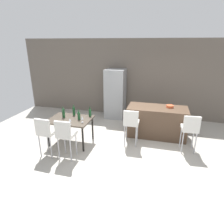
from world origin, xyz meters
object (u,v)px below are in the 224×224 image
at_px(wine_bottle_far, 74,111).
at_px(wine_bottle_right, 90,113).
at_px(wine_glass_middle, 70,120).
at_px(wine_bottle_corner, 79,116).
at_px(bar_chair_middle, 190,128).
at_px(dining_chair_far, 65,133).
at_px(dining_chair_near, 46,131).
at_px(kitchen_island, 156,122).
at_px(wine_bottle_left, 63,113).
at_px(wine_glass_near, 82,118).
at_px(dining_table, 70,121).
at_px(fruit_bowl, 170,106).
at_px(bar_chair_left, 131,122).
at_px(refrigerator, 115,94).

relative_size(wine_bottle_far, wine_bottle_right, 1.06).
bearing_deg(wine_glass_middle, wine_bottle_corner, 77.47).
height_order(bar_chair_middle, dining_chair_far, same).
bearing_deg(dining_chair_near, kitchen_island, 36.03).
height_order(kitchen_island, wine_glass_middle, kitchen_island).
relative_size(wine_bottle_left, wine_glass_near, 1.80).
distance_m(wine_bottle_corner, wine_bottle_right, 0.38).
xyz_separation_m(dining_chair_near, dining_chair_far, (0.53, -0.00, 0.00)).
bearing_deg(kitchen_island, dining_table, -154.73).
bearing_deg(wine_bottle_corner, wine_bottle_right, 56.78).
xyz_separation_m(wine_bottle_corner, fruit_bowl, (2.43, 1.17, 0.11)).
relative_size(kitchen_island, wine_bottle_left, 5.66).
distance_m(dining_chair_far, wine_bottle_right, 1.16).
height_order(kitchen_island, fruit_bowl, fruit_bowl).
distance_m(bar_chair_middle, wine_glass_middle, 3.10).
relative_size(bar_chair_left, dining_chair_near, 1.00).
xyz_separation_m(bar_chair_left, wine_glass_near, (-1.25, -0.46, 0.17)).
bearing_deg(dining_table, fruit_bowl, 23.95).
bearing_deg(bar_chair_left, kitchen_island, 49.72).
distance_m(dining_table, wine_glass_near, 0.49).
bearing_deg(wine_glass_near, dining_chair_near, -136.87).
bearing_deg(wine_glass_middle, dining_chair_near, -135.58).
height_order(refrigerator, fruit_bowl, refrigerator).
bearing_deg(wine_bottle_left, wine_glass_near, -17.19).
xyz_separation_m(kitchen_island, wine_bottle_left, (-2.57, -1.04, 0.41)).
xyz_separation_m(wine_glass_middle, fruit_bowl, (2.51, 1.55, 0.09)).
height_order(dining_chair_far, wine_bottle_left, wine_bottle_left).
relative_size(bar_chair_left, wine_bottle_far, 3.41).
bearing_deg(wine_bottle_right, wine_glass_near, -94.84).
xyz_separation_m(bar_chair_middle, refrigerator, (-2.48, 2.02, 0.22)).
bearing_deg(kitchen_island, wine_bottle_far, -161.35).
relative_size(wine_bottle_right, wine_glass_middle, 1.67).
distance_m(kitchen_island, dining_chair_near, 3.23).
xyz_separation_m(kitchen_island, wine_bottle_corner, (-2.08, -1.08, 0.39)).
bearing_deg(dining_chair_far, wine_bottle_left, 119.71).
xyz_separation_m(wine_bottle_right, wine_glass_middle, (-0.29, -0.69, 0.02)).
distance_m(bar_chair_left, wine_glass_middle, 1.65).
xyz_separation_m(wine_bottle_left, refrigerator, (0.95, 2.27, 0.05)).
bearing_deg(dining_chair_near, wine_bottle_right, 56.94).
distance_m(bar_chair_middle, wine_glass_near, 2.82).
distance_m(bar_chair_left, wine_bottle_right, 1.22).
xyz_separation_m(dining_chair_near, fruit_bowl, (2.96, 1.99, 0.26)).
xyz_separation_m(bar_chair_middle, dining_table, (-3.21, -0.32, -0.03)).
bearing_deg(kitchen_island, bar_chair_middle, -42.26).
xyz_separation_m(bar_chair_middle, fruit_bowl, (-0.51, 0.87, 0.26)).
distance_m(wine_bottle_right, fruit_bowl, 2.38).
bearing_deg(refrigerator, wine_glass_middle, -101.48).
relative_size(bar_chair_middle, wine_bottle_corner, 3.56).
height_order(wine_bottle_far, fruit_bowl, wine_bottle_far).
distance_m(wine_bottle_left, refrigerator, 2.47).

